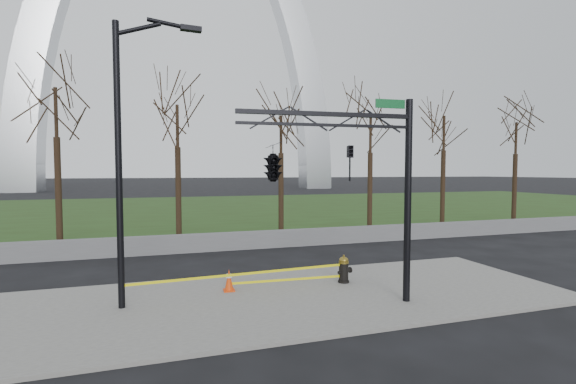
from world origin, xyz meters
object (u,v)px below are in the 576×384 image
object	(u,v)px
traffic_cone	(229,280)
traffic_signal_mast	(301,163)
fire_hydrant	(344,270)
street_light	(127,144)

from	to	relation	value
traffic_cone	traffic_signal_mast	size ratio (longest dim) A/B	0.12
fire_hydrant	traffic_cone	world-z (taller)	fire_hydrant
fire_hydrant	street_light	size ratio (longest dim) A/B	0.12
fire_hydrant	traffic_cone	xyz separation A→B (m)	(-3.94, 0.21, -0.09)
traffic_cone	traffic_signal_mast	xyz separation A→B (m)	(1.64, -2.24, 3.70)
fire_hydrant	traffic_cone	distance (m)	3.94
street_light	fire_hydrant	bearing A→B (deg)	-0.86
traffic_cone	traffic_signal_mast	world-z (taller)	traffic_signal_mast
street_light	traffic_signal_mast	distance (m)	4.84
street_light	traffic_signal_mast	size ratio (longest dim) A/B	1.37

